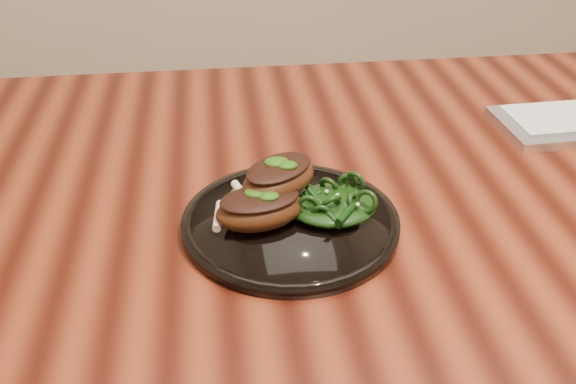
# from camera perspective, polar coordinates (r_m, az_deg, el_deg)

# --- Properties ---
(desk) EXTENTS (1.60, 0.80, 0.75)m
(desk) POSITION_cam_1_polar(r_m,az_deg,el_deg) (0.93, 19.11, -2.30)
(desk) COLOR black
(desk) RESTS_ON ground
(plate) EXTENTS (0.24, 0.24, 0.01)m
(plate) POSITION_cam_1_polar(r_m,az_deg,el_deg) (0.72, 0.23, -2.69)
(plate) COLOR black
(plate) RESTS_ON desk
(lamb_chop_front) EXTENTS (0.11, 0.08, 0.04)m
(lamb_chop_front) POSITION_cam_1_polar(r_m,az_deg,el_deg) (0.69, -2.58, -1.41)
(lamb_chop_front) COLOR #46200D
(lamb_chop_front) RESTS_ON plate
(lamb_chop_back) EXTENTS (0.11, 0.11, 0.04)m
(lamb_chop_back) POSITION_cam_1_polar(r_m,az_deg,el_deg) (0.71, -0.89, 1.34)
(lamb_chop_back) COLOR #46200D
(lamb_chop_back) RESTS_ON plate
(herb_smear) EXTENTS (0.07, 0.05, 0.00)m
(herb_smear) POSITION_cam_1_polar(r_m,az_deg,el_deg) (0.75, -2.56, -0.09)
(herb_smear) COLOR #154006
(herb_smear) RESTS_ON plate
(greens_heap) EXTENTS (0.10, 0.09, 0.04)m
(greens_heap) POSITION_cam_1_polar(r_m,az_deg,el_deg) (0.72, 3.99, -0.72)
(greens_heap) COLOR black
(greens_heap) RESTS_ON plate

